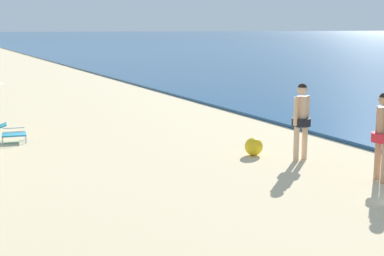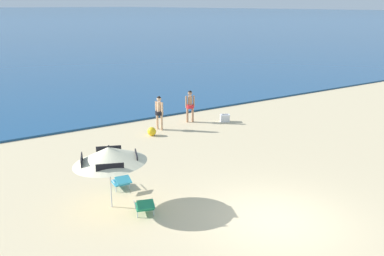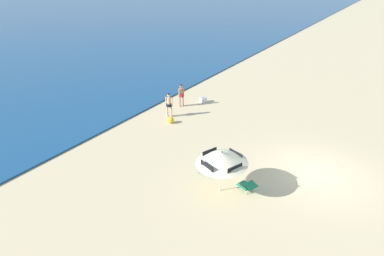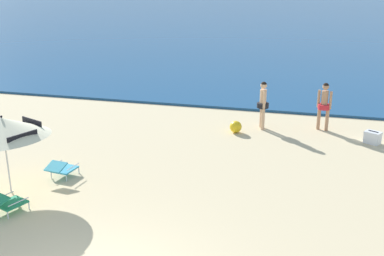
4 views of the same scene
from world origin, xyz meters
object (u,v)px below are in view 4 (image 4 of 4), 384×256
lounge_chair_beside_umbrella (6,202)px  person_standing_beside (324,103)px  beach_umbrella_striped_main (3,128)px  person_standing_near_shore (263,102)px  cooler_box (373,137)px  lounge_chair_under_umbrella (62,168)px  beach_ball (236,127)px

lounge_chair_beside_umbrella → person_standing_beside: (7.09, 8.12, 0.71)m
beach_umbrella_striped_main → person_standing_near_shore: bearing=50.2°
person_standing_beside → cooler_box: person_standing_beside is taller
beach_umbrella_striped_main → person_standing_beside: size_ratio=1.66×
lounge_chair_under_umbrella → person_standing_beside: bearing=41.2°
beach_ball → lounge_chair_under_umbrella: bearing=-128.5°
lounge_chair_under_umbrella → lounge_chair_beside_umbrella: (-0.22, -2.11, 0.00)m
person_standing_beside → lounge_chair_beside_umbrella: bearing=-131.1°
beach_umbrella_striped_main → person_standing_beside: bearing=42.7°
lounge_chair_under_umbrella → person_standing_near_shore: size_ratio=0.54×
lounge_chair_under_umbrella → person_standing_near_shore: (4.77, 5.65, 0.71)m
cooler_box → beach_ball: 4.52m
person_standing_near_shore → cooler_box: (3.68, -0.64, -0.79)m
person_standing_near_shore → lounge_chair_beside_umbrella: bearing=-122.8°
beach_umbrella_striped_main → cooler_box: bearing=33.3°
person_standing_near_shore → beach_ball: (-0.83, -0.70, -0.78)m
lounge_chair_under_umbrella → cooler_box: lounge_chair_under_umbrella is taller
lounge_chair_under_umbrella → beach_ball: bearing=51.5°
beach_umbrella_striped_main → beach_ball: bearing=51.6°
person_standing_near_shore → cooler_box: bearing=-9.8°
person_standing_near_shore → beach_umbrella_striped_main: bearing=-129.8°
lounge_chair_under_umbrella → lounge_chair_beside_umbrella: bearing=-96.0°
lounge_chair_under_umbrella → beach_umbrella_striped_main: bearing=-127.8°
lounge_chair_beside_umbrella → person_standing_beside: size_ratio=0.57×
beach_umbrella_striped_main → lounge_chair_under_umbrella: bearing=52.2°
beach_umbrella_striped_main → beach_ball: (4.78, 6.03, -1.50)m
lounge_chair_under_umbrella → person_standing_beside: person_standing_beside is taller
lounge_chair_under_umbrella → beach_ball: size_ratio=2.19×
beach_umbrella_striped_main → person_standing_beside: beach_umbrella_striped_main is taller
cooler_box → person_standing_near_shore: bearing=170.2°
person_standing_beside → beach_ball: size_ratio=4.05×
lounge_chair_beside_umbrella → cooler_box: lounge_chair_beside_umbrella is taller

